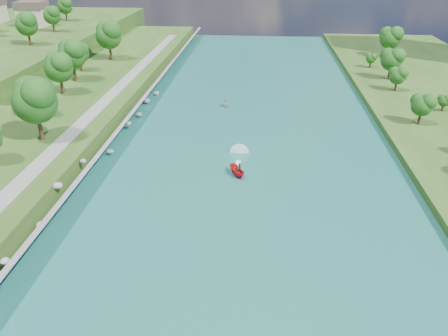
{
  "coord_description": "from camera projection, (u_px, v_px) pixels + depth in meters",
  "views": [
    {
      "loc": [
        2.07,
        -51.28,
        34.64
      ],
      "look_at": [
        -3.29,
        11.22,
        2.5
      ],
      "focal_mm": 35.0,
      "sensor_mm": 36.0,
      "label": 1
    }
  ],
  "objects": [
    {
      "name": "river_water",
      "position": [
        246.0,
        159.0,
        79.14
      ],
      "size": [
        55.0,
        240.0,
        0.1
      ],
      "primitive_type": "cube",
      "color": "#185D50",
      "rests_on": "ground"
    },
    {
      "name": "ridge_houses",
      "position": [
        0.0,
        14.0,
        150.78
      ],
      "size": [
        29.5,
        29.5,
        8.4
      ],
      "color": "beige",
      "rests_on": "ridge_west"
    },
    {
      "name": "ridge_west",
      "position": [
        15.0,
        43.0,
        149.89
      ],
      "size": [
        60.0,
        120.0,
        9.0
      ],
      "primitive_type": "cube",
      "color": "#2D5119",
      "rests_on": "ground"
    },
    {
      "name": "riverside_path",
      "position": [
        70.0,
        135.0,
        80.01
      ],
      "size": [
        3.0,
        200.0,
        0.1
      ],
      "primitive_type": "cube",
      "color": "gray",
      "rests_on": "berm_west"
    },
    {
      "name": "motorboat",
      "position": [
        237.0,
        167.0,
        74.45
      ],
      "size": [
        3.6,
        18.98,
        2.01
      ],
      "rotation": [
        0.0,
        0.0,
        3.64
      ],
      "color": "red",
      "rests_on": "river_water"
    },
    {
      "name": "raft",
      "position": [
        225.0,
        105.0,
        104.38
      ],
      "size": [
        3.33,
        3.26,
        1.59
      ],
      "rotation": [
        0.0,
        0.0,
        0.84
      ],
      "color": "gray",
      "rests_on": "river_water"
    },
    {
      "name": "riprap_bank",
      "position": [
        104.0,
        147.0,
        79.41
      ],
      "size": [
        3.93,
        236.0,
        4.32
      ],
      "color": "slate",
      "rests_on": "ground"
    },
    {
      "name": "ground",
      "position": [
        240.0,
        221.0,
        61.42
      ],
      "size": [
        260.0,
        260.0,
        0.0
      ],
      "primitive_type": "plane",
      "color": "#2D5119",
      "rests_on": "ground"
    },
    {
      "name": "trees_ridge",
      "position": [
        41.0,
        17.0,
        141.49
      ],
      "size": [
        23.6,
        50.83,
        10.8
      ],
      "color": "#1F4813",
      "rests_on": "ridge_west"
    }
  ]
}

